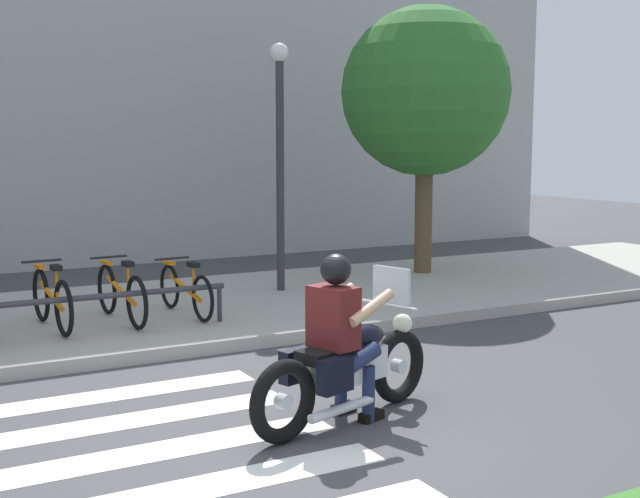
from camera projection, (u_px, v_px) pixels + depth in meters
The scene contains 15 objects.
ground_plane at pixel (269, 431), 6.79m from camera, with size 48.00×48.00×0.00m, color #424244.
sidewalk at pixel (117, 317), 10.89m from camera, with size 24.00×4.40×0.15m, color #A8A399.
crosswalk_stripe_1 at pixel (201, 487), 5.67m from camera, with size 2.80×0.40×0.01m, color white.
crosswalk_stripe_2 at pixel (164, 450), 6.37m from camera, with size 2.80×0.40×0.01m, color white.
crosswalk_stripe_3 at pixel (135, 420), 7.06m from camera, with size 2.80×0.40×0.01m, color white.
crosswalk_stripe_4 at pixel (111, 395), 7.76m from camera, with size 2.80×0.40×0.01m, color white.
motorcycle at pixel (346, 367), 6.99m from camera, with size 2.07×0.89×1.27m.
rider at pixel (340, 326), 6.89m from camera, with size 0.73×0.66×1.46m.
bicycle_3 at pixel (52, 299), 9.80m from camera, with size 0.48×1.66×0.80m.
bicycle_4 at pixel (121, 294), 10.20m from camera, with size 0.48×1.74×0.79m.
bicycle_5 at pixel (185, 290), 10.61m from camera, with size 0.48×1.64×0.72m.
bike_rack at pixel (22, 306), 9.12m from camera, with size 4.78×0.07×0.49m.
street_lamp at pixel (280, 144), 12.20m from camera, with size 0.28×0.28×3.82m.
tree_near_rack at pixel (425, 92), 13.83m from camera, with size 2.85×2.85×4.65m.
building_backdrop at pixel (27, 8), 15.24m from camera, with size 24.00×1.20×9.72m, color #AAAAAA.
Camera 1 is at (-2.78, -5.94, 2.36)m, focal length 46.13 mm.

